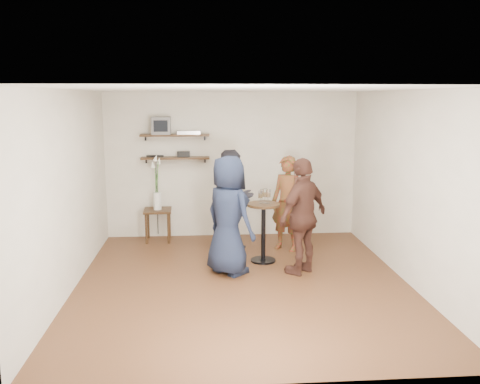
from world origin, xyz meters
The scene contains 18 objects.
room centered at (0.00, 0.00, 1.30)m, with size 4.58×5.08×2.68m.
shelf_upper centered at (-1.00, 2.38, 1.85)m, with size 1.20×0.25×0.04m, color black.
shelf_lower centered at (-1.00, 2.38, 1.45)m, with size 1.20×0.25×0.04m, color black.
crt_monitor centered at (-1.23, 2.38, 2.02)m, with size 0.32×0.30×0.30m, color #59595B.
dvd_deck centered at (-0.76, 2.38, 1.90)m, with size 0.40×0.24×0.06m, color silver.
radio centered at (-0.85, 2.38, 1.52)m, with size 0.22×0.10×0.10m, color black.
power_strip centered at (-1.36, 2.42, 1.48)m, with size 0.30×0.05×0.03m, color black.
side_table centered at (-1.32, 2.20, 0.47)m, with size 0.49×0.49×0.57m.
vase_lilies centered at (-1.32, 2.20, 0.88)m, with size 0.19×0.20×0.98m.
drinks_table centered at (0.39, 0.92, 0.59)m, with size 0.50×0.50×0.92m.
wine_glass_fl centered at (0.34, 0.89, 1.05)m, with size 0.07×0.07×0.20m.
wine_glass_fr centered at (0.46, 0.90, 1.07)m, with size 0.07×0.07×0.22m.
wine_glass_bl centered at (0.37, 0.99, 1.05)m, with size 0.07×0.07×0.20m.
wine_glass_br centered at (0.41, 0.94, 1.06)m, with size 0.07×0.07×0.22m.
person_plaid centered at (0.85, 1.50, 0.78)m, with size 0.57×0.38×1.57m, color maroon.
person_dark centered at (-0.04, 1.53, 0.84)m, with size 0.81×0.63×1.67m, color black.
person_navy centered at (-0.17, 0.43, 0.85)m, with size 0.83×0.54×1.70m, color #161D32.
person_brown centered at (0.89, 0.37, 0.84)m, with size 0.98×0.41×1.67m, color #42241C.
Camera 1 is at (-0.53, -6.57, 2.50)m, focal length 38.00 mm.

